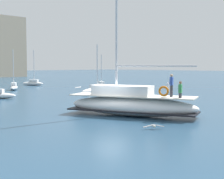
{
  "coord_description": "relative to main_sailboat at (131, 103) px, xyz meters",
  "views": [
    {
      "loc": [
        -16.27,
        -16.03,
        3.62
      ],
      "look_at": [
        1.37,
        1.23,
        1.8
      ],
      "focal_mm": 51.99,
      "sensor_mm": 36.0,
      "label": 1
    }
  ],
  "objects": [
    {
      "name": "moored_sloop_far",
      "position": [
        19.0,
        23.03,
        -0.45
      ],
      "size": [
        2.76,
        4.09,
        5.4
      ],
      "color": "white",
      "rests_on": "ground"
    },
    {
      "name": "moored_sloop_near",
      "position": [
        6.59,
        28.82,
        -0.43
      ],
      "size": [
        3.22,
        4.09,
        6.01
      ],
      "color": "white",
      "rests_on": "ground"
    },
    {
      "name": "ground_plane",
      "position": [
        -1.34,
        0.7,
        -0.91
      ],
      "size": [
        400.0,
        400.0,
        0.0
      ],
      "primitive_type": "plane",
      "color": "navy"
    },
    {
      "name": "moored_cutter_left",
      "position": [
        10.39,
        15.0,
        -0.38
      ],
      "size": [
        5.21,
        1.93,
        6.31
      ],
      "color": "white",
      "rests_on": "ground"
    },
    {
      "name": "seagull",
      "position": [
        -2.94,
        -4.3,
        -0.71
      ],
      "size": [
        1.08,
        0.8,
        0.18
      ],
      "color": "silver",
      "rests_on": "ground"
    },
    {
      "name": "moored_cutter_right",
      "position": [
        14.5,
        36.33,
        -0.42
      ],
      "size": [
        2.79,
        4.31,
        6.41
      ],
      "color": "white",
      "rests_on": "ground"
    },
    {
      "name": "main_sailboat",
      "position": [
        0.0,
        0.0,
        0.0
      ],
      "size": [
        5.7,
        9.82,
        12.55
      ],
      "color": "white",
      "rests_on": "ground"
    }
  ]
}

